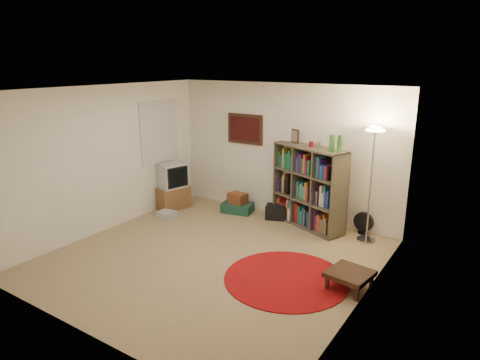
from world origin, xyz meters
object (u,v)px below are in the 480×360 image
object	(u,v)px
floor_fan	(363,223)
side_table	(350,274)
suitcase	(237,207)
tv_stand	(172,187)
floor_lamp	(374,147)
bookshelf	(308,188)

from	to	relation	value
floor_fan	side_table	xyz separation A→B (m)	(0.43, -1.91, 0.01)
floor_fan	suitcase	bearing A→B (deg)	-165.50
tv_stand	side_table	world-z (taller)	tv_stand
floor_fan	side_table	distance (m)	1.95
side_table	suitcase	bearing A→B (deg)	150.11
floor_fan	tv_stand	bearing A→B (deg)	-159.93
floor_lamp	side_table	xyz separation A→B (m)	(0.29, -1.65, -1.38)
floor_fan	tv_stand	world-z (taller)	tv_stand
bookshelf	floor_fan	xyz separation A→B (m)	(0.98, 0.16, -0.51)
bookshelf	suitcase	xyz separation A→B (m)	(-1.43, -0.11, -0.61)
tv_stand	suitcase	bearing A→B (deg)	37.01
tv_stand	side_table	bearing A→B (deg)	-0.65
tv_stand	suitcase	size ratio (longest dim) A/B	1.43
floor_lamp	floor_fan	bearing A→B (deg)	118.23
floor_fan	suitcase	xyz separation A→B (m)	(-2.41, -0.27, -0.10)
floor_lamp	suitcase	bearing A→B (deg)	-179.70
bookshelf	floor_fan	distance (m)	1.12
floor_lamp	floor_fan	world-z (taller)	floor_lamp
floor_lamp	floor_fan	size ratio (longest dim) A/B	4.90
floor_fan	tv_stand	size ratio (longest dim) A/B	0.42
floor_lamp	side_table	size ratio (longest dim) A/B	3.21
bookshelf	floor_fan	world-z (taller)	bookshelf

